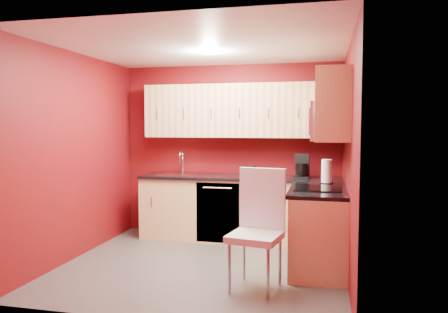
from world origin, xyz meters
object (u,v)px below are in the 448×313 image
at_px(coffee_maker, 302,166).
at_px(dining_chair, 255,230).
at_px(sink, 179,172).
at_px(paper_towel, 327,171).
at_px(microwave, 329,122).
at_px(napkin_holder, 249,171).

distance_m(coffee_maker, dining_chair, 1.80).
relative_size(sink, paper_towel, 1.78).
relative_size(microwave, coffee_maker, 2.35).
height_order(microwave, coffee_maker, microwave).
height_order(microwave, sink, microwave).
bearing_deg(microwave, paper_towel, 91.83).
distance_m(microwave, paper_towel, 0.77).
bearing_deg(napkin_holder, microwave, -41.43).
height_order(sink, paper_towel, sink).
distance_m(sink, dining_chair, 2.30).
height_order(microwave, dining_chair, microwave).
bearing_deg(paper_towel, dining_chair, -118.12).
height_order(coffee_maker, napkin_holder, coffee_maker).
distance_m(coffee_maker, napkin_holder, 0.72).
bearing_deg(sink, microwave, -25.60).
bearing_deg(dining_chair, microwave, 58.64).
relative_size(coffee_maker, napkin_holder, 2.12).
height_order(coffee_maker, dining_chair, coffee_maker).
relative_size(napkin_holder, dining_chair, 0.13).
bearing_deg(paper_towel, coffee_maker, 126.69).
relative_size(sink, coffee_maker, 1.61).
bearing_deg(napkin_holder, dining_chair, -78.05).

